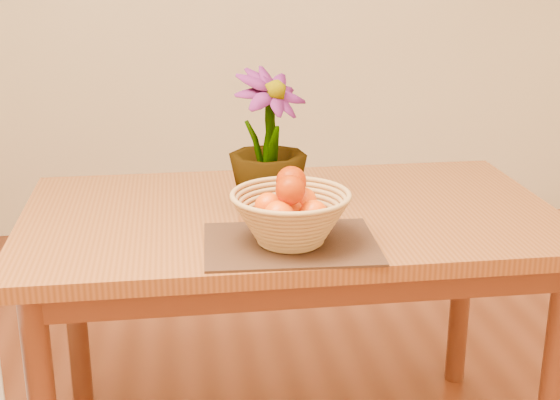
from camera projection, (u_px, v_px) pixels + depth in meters
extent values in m
cube|color=brown|center=(291.00, 217.00, 2.06)|extent=(1.40, 0.80, 0.04)
cube|color=#542613|center=(290.00, 238.00, 2.08)|extent=(1.28, 0.68, 0.08)
cylinder|color=#542613|center=(553.00, 388.00, 1.96)|extent=(0.06, 0.06, 0.71)
cylinder|color=#542613|center=(75.00, 307.00, 2.40)|extent=(0.06, 0.06, 0.71)
cylinder|color=#542613|center=(462.00, 283.00, 2.56)|extent=(0.06, 0.06, 0.71)
cube|color=#3B2015|center=(291.00, 244.00, 1.82)|extent=(0.41, 0.32, 0.01)
cylinder|color=tan|center=(291.00, 241.00, 1.81)|extent=(0.14, 0.14, 0.01)
sphere|color=#FB3F04|center=(291.00, 211.00, 1.79)|extent=(0.06, 0.06, 0.06)
sphere|color=#FB3F04|center=(302.00, 202.00, 1.84)|extent=(0.07, 0.07, 0.07)
sphere|color=#FB3F04|center=(268.00, 206.00, 1.82)|extent=(0.06, 0.06, 0.06)
sphere|color=#FB3F04|center=(279.00, 216.00, 1.74)|extent=(0.07, 0.07, 0.07)
sphere|color=#FB3F04|center=(314.00, 214.00, 1.76)|extent=(0.06, 0.06, 0.06)
sphere|color=#FB3F04|center=(291.00, 181.00, 1.80)|extent=(0.07, 0.07, 0.07)
sphere|color=#FB3F04|center=(290.00, 190.00, 1.74)|extent=(0.07, 0.07, 0.07)
sphere|color=#FB3F04|center=(291.00, 181.00, 1.80)|extent=(0.07, 0.07, 0.07)
sphere|color=#FB3F04|center=(290.00, 190.00, 1.74)|extent=(0.07, 0.07, 0.07)
imported|color=#183F12|center=(268.00, 141.00, 2.01)|extent=(0.29, 0.29, 0.37)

